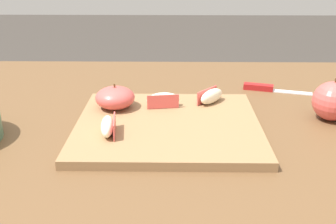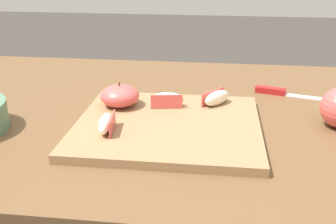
{
  "view_description": "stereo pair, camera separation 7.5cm",
  "coord_description": "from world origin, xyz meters",
  "px_view_note": "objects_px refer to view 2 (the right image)",
  "views": [
    {
      "loc": [
        0.02,
        -0.79,
        1.06
      ],
      "look_at": [
        0.01,
        -0.1,
        0.78
      ],
      "focal_mm": 42.98,
      "sensor_mm": 36.0,
      "label": 1
    },
    {
      "loc": [
        0.1,
        -0.79,
        1.06
      ],
      "look_at": [
        0.01,
        -0.1,
        0.78
      ],
      "focal_mm": 42.98,
      "sensor_mm": 36.0,
      "label": 2
    }
  ],
  "objects_px": {
    "cutting_board": "(168,126)",
    "paring_knife": "(276,92)",
    "apple_wedge_front": "(167,100)",
    "apple_wedge_right": "(217,98)",
    "apple_wedge_middle": "(106,124)",
    "apple_half_skin_up": "(120,96)"
  },
  "relations": [
    {
      "from": "apple_wedge_right",
      "to": "paring_knife",
      "type": "distance_m",
      "value": 0.19
    },
    {
      "from": "apple_half_skin_up",
      "to": "cutting_board",
      "type": "bearing_deg",
      "value": -32.87
    },
    {
      "from": "apple_wedge_front",
      "to": "cutting_board",
      "type": "bearing_deg",
      "value": -81.52
    },
    {
      "from": "apple_wedge_right",
      "to": "paring_knife",
      "type": "bearing_deg",
      "value": 42.94
    },
    {
      "from": "apple_wedge_middle",
      "to": "apple_wedge_right",
      "type": "distance_m",
      "value": 0.25
    },
    {
      "from": "apple_half_skin_up",
      "to": "apple_wedge_front",
      "type": "xyz_separation_m",
      "value": [
        0.1,
        0.01,
        -0.01
      ]
    },
    {
      "from": "cutting_board",
      "to": "apple_wedge_right",
      "type": "bearing_deg",
      "value": 47.89
    },
    {
      "from": "paring_knife",
      "to": "cutting_board",
      "type": "bearing_deg",
      "value": -135.03
    },
    {
      "from": "apple_wedge_right",
      "to": "paring_knife",
      "type": "xyz_separation_m",
      "value": [
        0.14,
        0.13,
        -0.03
      ]
    },
    {
      "from": "cutting_board",
      "to": "apple_half_skin_up",
      "type": "xyz_separation_m",
      "value": [
        -0.11,
        0.07,
        0.03
      ]
    },
    {
      "from": "apple_wedge_front",
      "to": "apple_wedge_right",
      "type": "bearing_deg",
      "value": 11.75
    },
    {
      "from": "cutting_board",
      "to": "apple_wedge_front",
      "type": "xyz_separation_m",
      "value": [
        -0.01,
        0.08,
        0.02
      ]
    },
    {
      "from": "paring_knife",
      "to": "apple_half_skin_up",
      "type": "bearing_deg",
      "value": -154.82
    },
    {
      "from": "apple_wedge_right",
      "to": "apple_wedge_middle",
      "type": "bearing_deg",
      "value": -141.62
    },
    {
      "from": "apple_half_skin_up",
      "to": "apple_wedge_right",
      "type": "distance_m",
      "value": 0.2
    },
    {
      "from": "cutting_board",
      "to": "paring_knife",
      "type": "distance_m",
      "value": 0.32
    },
    {
      "from": "apple_half_skin_up",
      "to": "apple_wedge_front",
      "type": "relative_size",
      "value": 1.14
    },
    {
      "from": "cutting_board",
      "to": "apple_wedge_front",
      "type": "height_order",
      "value": "apple_wedge_front"
    },
    {
      "from": "cutting_board",
      "to": "apple_wedge_front",
      "type": "distance_m",
      "value": 0.08
    },
    {
      "from": "cutting_board",
      "to": "apple_wedge_middle",
      "type": "bearing_deg",
      "value": -152.38
    },
    {
      "from": "cutting_board",
      "to": "paring_knife",
      "type": "relative_size",
      "value": 2.15
    },
    {
      "from": "apple_half_skin_up",
      "to": "apple_wedge_right",
      "type": "height_order",
      "value": "apple_half_skin_up"
    }
  ]
}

